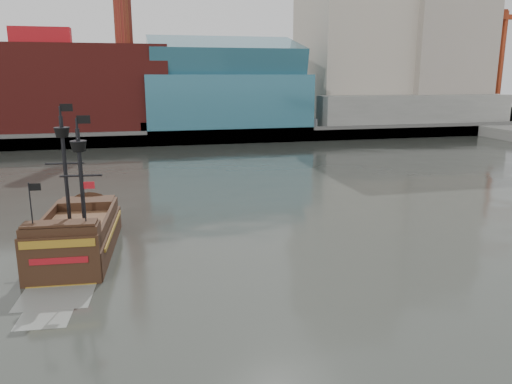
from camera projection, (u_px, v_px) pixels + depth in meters
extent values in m
plane|color=#282A25|center=(276.00, 297.00, 27.68)|extent=(400.00, 400.00, 0.00)
cube|color=slate|center=(166.00, 124.00, 114.41)|extent=(220.00, 60.00, 2.00)
cube|color=#4C4C49|center=(177.00, 138.00, 86.46)|extent=(220.00, 1.00, 2.60)
cube|color=maroon|center=(46.00, 89.00, 88.46)|extent=(42.00, 18.00, 15.00)
cube|color=#2B6174|center=(225.00, 102.00, 94.55)|extent=(30.00, 16.00, 10.00)
cube|color=#A69989|center=(354.00, 12.00, 106.80)|extent=(20.00, 22.00, 46.00)
cube|color=gray|center=(437.00, 32.00, 108.11)|extent=(18.00, 18.00, 38.00)
cube|color=#A69989|center=(362.00, 9.00, 124.50)|extent=(24.00, 20.00, 52.00)
cube|color=slate|center=(415.00, 110.00, 100.03)|extent=(40.00, 6.00, 6.00)
cube|color=#2B6174|center=(225.00, 58.00, 92.71)|extent=(28.00, 14.94, 8.78)
cube|color=slate|center=(489.00, 110.00, 122.44)|extent=(4.00, 4.00, 3.00)
cylinder|color=maroon|center=(496.00, 49.00, 119.10)|extent=(1.40, 1.40, 32.00)
cube|color=slate|center=(496.00, 107.00, 134.20)|extent=(4.00, 4.00, 3.00)
cylinder|color=maroon|center=(501.00, 63.00, 131.56)|extent=(1.40, 1.40, 26.00)
cube|color=maroon|center=(496.00, 15.00, 128.10)|extent=(5.00, 2.50, 2.50)
cube|color=black|center=(79.00, 244.00, 34.51)|extent=(5.51, 11.48, 2.42)
cube|color=#4F301D|center=(77.00, 226.00, 34.20)|extent=(4.96, 10.33, 0.28)
cube|color=black|center=(87.00, 205.00, 38.41)|extent=(4.11, 2.53, 0.93)
cube|color=black|center=(61.00, 238.00, 29.40)|extent=(4.52, 1.83, 1.67)
cube|color=black|center=(60.00, 268.00, 28.92)|extent=(4.56, 0.59, 3.72)
cube|color=olive|center=(57.00, 244.00, 28.45)|extent=(4.17, 0.40, 0.46)
cube|color=maroon|center=(59.00, 261.00, 28.69)|extent=(3.25, 0.33, 0.37)
cylinder|color=black|center=(65.00, 169.00, 34.56)|extent=(0.28, 0.28, 7.25)
cylinder|color=black|center=(81.00, 181.00, 31.92)|extent=(0.28, 0.28, 6.69)
cone|color=black|center=(62.00, 132.00, 33.98)|extent=(1.10, 1.10, 0.65)
cone|color=black|center=(79.00, 146.00, 31.41)|extent=(1.10, 1.10, 0.65)
cube|color=black|center=(66.00, 108.00, 33.66)|extent=(0.84, 0.09, 0.51)
cube|color=black|center=(83.00, 119.00, 31.09)|extent=(0.84, 0.09, 0.51)
cube|color=gray|center=(56.00, 297.00, 27.68)|extent=(4.20, 3.65, 0.01)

